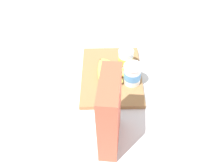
% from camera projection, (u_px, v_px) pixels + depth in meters
% --- Properties ---
extents(ground_plane, '(2.40, 2.40, 0.00)m').
position_uv_depth(ground_plane, '(111.00, 77.00, 1.11)').
color(ground_plane, silver).
extents(cutting_board, '(0.36, 0.25, 0.02)m').
position_uv_depth(cutting_board, '(111.00, 75.00, 1.10)').
color(cutting_board, olive).
rests_on(cutting_board, ground_plane).
extents(cereal_box, '(0.18, 0.08, 0.28)m').
position_uv_depth(cereal_box, '(110.00, 114.00, 0.79)').
color(cereal_box, '#D85138').
rests_on(cereal_box, ground_plane).
extents(yogurt_cup_front, '(0.07, 0.07, 0.09)m').
position_uv_depth(yogurt_cup_front, '(126.00, 59.00, 1.10)').
color(yogurt_cup_front, white).
rests_on(yogurt_cup_front, cutting_board).
extents(yogurt_cup_back, '(0.07, 0.07, 0.09)m').
position_uv_depth(yogurt_cup_back, '(132.00, 74.00, 1.03)').
color(yogurt_cup_back, white).
rests_on(yogurt_cup_back, cutting_board).
extents(banana_bunch, '(0.19, 0.15, 0.04)m').
position_uv_depth(banana_bunch, '(109.00, 71.00, 1.08)').
color(banana_bunch, '#DBC94E').
rests_on(banana_bunch, cutting_board).
extents(spoon, '(0.13, 0.02, 0.01)m').
position_uv_depth(spoon, '(105.00, 40.00, 1.28)').
color(spoon, silver).
rests_on(spoon, ground_plane).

